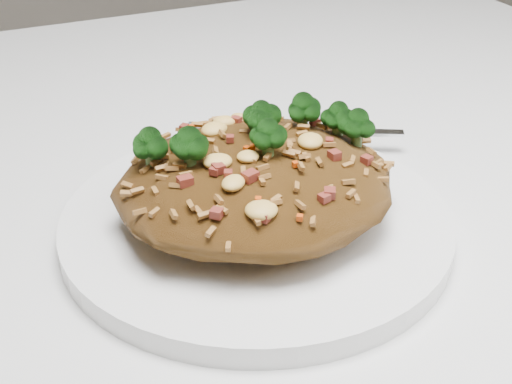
{
  "coord_description": "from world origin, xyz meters",
  "views": [
    {
      "loc": [
        -0.04,
        -0.41,
        1.0
      ],
      "look_at": [
        0.11,
        -0.08,
        0.78
      ],
      "focal_mm": 50.0,
      "sensor_mm": 36.0,
      "label": 1
    }
  ],
  "objects_px": {
    "fried_rice": "(257,170)",
    "fork": "(305,131)",
    "dining_table": "(70,319)",
    "plate": "(256,223)"
  },
  "relations": [
    {
      "from": "dining_table",
      "to": "plate",
      "type": "height_order",
      "value": "plate"
    },
    {
      "from": "fried_rice",
      "to": "fork",
      "type": "bearing_deg",
      "value": 47.17
    },
    {
      "from": "dining_table",
      "to": "fried_rice",
      "type": "bearing_deg",
      "value": -33.94
    },
    {
      "from": "dining_table",
      "to": "fork",
      "type": "xyz_separation_m",
      "value": [
        0.19,
        0.01,
        0.11
      ]
    },
    {
      "from": "plate",
      "to": "fork",
      "type": "relative_size",
      "value": 1.59
    },
    {
      "from": "plate",
      "to": "fork",
      "type": "height_order",
      "value": "fork"
    },
    {
      "from": "fork",
      "to": "fried_rice",
      "type": "bearing_deg",
      "value": -104.82
    },
    {
      "from": "plate",
      "to": "fork",
      "type": "xyz_separation_m",
      "value": [
        0.08,
        0.09,
        0.01
      ]
    },
    {
      "from": "dining_table",
      "to": "fork",
      "type": "bearing_deg",
      "value": 2.89
    },
    {
      "from": "fried_rice",
      "to": "dining_table",
      "type": "bearing_deg",
      "value": 146.06
    }
  ]
}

